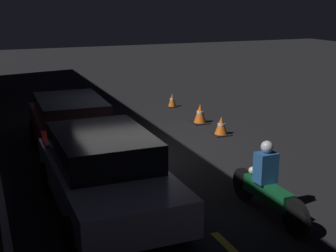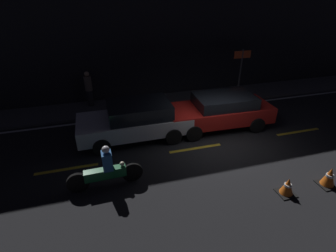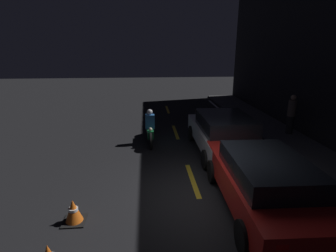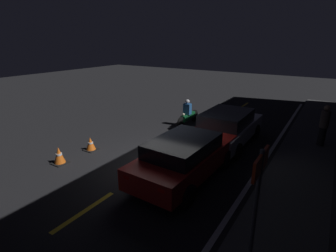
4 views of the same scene
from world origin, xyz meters
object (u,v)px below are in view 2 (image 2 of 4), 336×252
at_px(sedan_white, 136,120).
at_px(shop_sign, 241,64).
at_px(traffic_cone_near, 288,186).
at_px(traffic_cone_mid, 329,177).
at_px(pedestrian, 89,89).
at_px(motorcycle, 105,171).
at_px(taxi_red, 220,110).

xyz_separation_m(sedan_white, shop_sign, (5.91, 2.68, 1.03)).
xyz_separation_m(traffic_cone_near, traffic_cone_mid, (1.43, -0.02, 0.04)).
bearing_deg(pedestrian, traffic_cone_mid, -49.44).
bearing_deg(shop_sign, motorcycle, -144.01).
xyz_separation_m(sedan_white, pedestrian, (-1.65, 3.42, 0.20)).
xyz_separation_m(taxi_red, traffic_cone_mid, (1.53, -4.30, -0.45)).
height_order(motorcycle, traffic_cone_near, motorcycle).
distance_m(taxi_red, motorcycle, 5.46).
distance_m(pedestrian, shop_sign, 7.64).
distance_m(taxi_red, traffic_cone_mid, 4.58).
bearing_deg(traffic_cone_mid, pedestrian, 130.56).
height_order(traffic_cone_mid, shop_sign, shop_sign).
relative_size(motorcycle, pedestrian, 1.31).
distance_m(traffic_cone_mid, pedestrian, 10.29).
distance_m(sedan_white, traffic_cone_near, 5.67).
xyz_separation_m(sedan_white, motorcycle, (-1.35, -2.59, -0.20)).
xyz_separation_m(taxi_red, pedestrian, (-5.14, 3.50, 0.22)).
height_order(sedan_white, motorcycle, sedan_white).
bearing_deg(taxi_red, traffic_cone_near, 93.06).
relative_size(traffic_cone_near, traffic_cone_mid, 0.87).
bearing_deg(taxi_red, pedestrian, -32.62).
height_order(traffic_cone_near, pedestrian, pedestrian).
distance_m(traffic_cone_near, traffic_cone_mid, 1.43).
xyz_separation_m(motorcycle, shop_sign, (7.26, 5.27, 1.23)).
distance_m(sedan_white, pedestrian, 3.80).
relative_size(sedan_white, motorcycle, 1.91).
bearing_deg(pedestrian, sedan_white, -64.28).
xyz_separation_m(sedan_white, taxi_red, (3.49, -0.08, -0.01)).
xyz_separation_m(sedan_white, traffic_cone_near, (3.60, -4.35, -0.50)).
bearing_deg(motorcycle, sedan_white, 61.03).
relative_size(traffic_cone_near, shop_sign, 0.23).
relative_size(sedan_white, traffic_cone_mid, 6.82).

